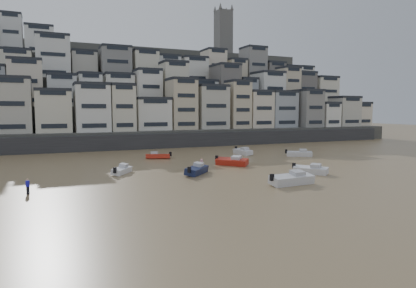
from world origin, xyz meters
name	(u,v)px	position (x,y,z in m)	size (l,w,h in m)	color
ground	(269,242)	(0.00, 0.00, 0.00)	(400.00, 400.00, 0.00)	#8F734D
harbor_wall	(155,141)	(10.00, 65.00, 1.75)	(140.00, 3.00, 3.50)	#38383A
hillside	(136,99)	(14.73, 104.84, 13.01)	(141.04, 66.00, 50.00)	#4C4C47
boat_i	(243,151)	(23.18, 45.51, 0.80)	(5.85, 1.91, 1.59)	silver
boat_c	(197,169)	(5.61, 27.37, 0.78)	(5.71, 1.87, 1.56)	#151D41
boat_e	(232,161)	(14.07, 32.80, 0.79)	(5.83, 1.91, 1.59)	#B12315
boat_f	(122,169)	(-4.11, 32.06, 0.65)	(4.76, 1.56, 1.30)	white
boat_g	(299,153)	(31.94, 38.27, 0.74)	(5.39, 1.76, 1.47)	silver
boat_a	(292,178)	(13.43, 15.64, 0.86)	(6.33, 2.07, 1.73)	silver
boat_b	(311,169)	(20.75, 21.10, 0.72)	(5.27, 1.72, 1.44)	silver
boat_h	(158,155)	(5.33, 46.22, 0.67)	(4.95, 1.62, 1.35)	#B62716
person_blue	(28,186)	(-15.96, 22.99, 0.87)	(0.44, 0.44, 1.74)	#1E1AC3
person_pink	(202,163)	(8.03, 31.31, 0.87)	(0.44, 0.44, 1.74)	#D496AB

